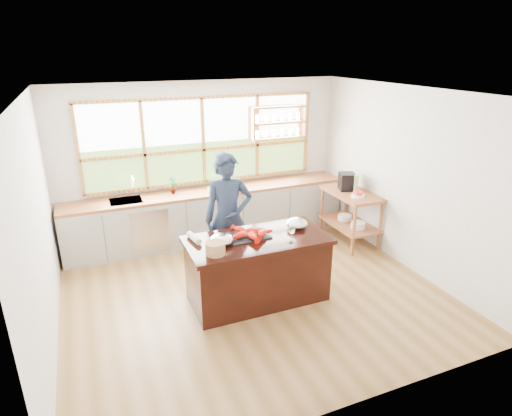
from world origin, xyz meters
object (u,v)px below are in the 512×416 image
island (258,269)px  wicker_basket (215,248)px  espresso_machine (347,181)px  cook (228,218)px

island → wicker_basket: bearing=-160.4°
espresso_machine → wicker_basket: size_ratio=1.23×
cook → wicker_basket: size_ratio=7.93×
island → espresso_machine: bearing=30.0°
island → wicker_basket: size_ratio=7.81×
island → cook: 0.87m
island → cook: (-0.16, 0.71, 0.48)m
cook → espresso_machine: size_ratio=6.42×
cook → espresso_machine: bearing=24.9°
espresso_machine → wicker_basket: 3.20m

